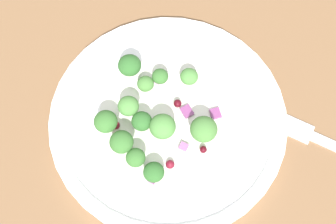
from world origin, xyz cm
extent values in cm
cube|color=brown|center=(0.00, 0.00, -1.00)|extent=(180.00, 180.00, 2.00)
cylinder|color=white|center=(-2.85, 1.06, 0.60)|extent=(27.54, 27.54, 1.20)
torus|color=white|center=(-2.85, 1.06, 1.20)|extent=(26.34, 26.34, 1.00)
cylinder|color=white|center=(-2.85, 1.06, 1.30)|extent=(15.97, 15.97, 0.20)
cylinder|color=#8EB77A|center=(-8.88, 4.92, 2.16)|extent=(1.02, 1.02, 1.02)
ellipsoid|color=#2D6028|center=(-8.88, 4.92, 3.38)|extent=(2.73, 2.73, 2.05)
cylinder|color=#8EB77A|center=(-4.36, -5.21, 2.14)|extent=(0.80, 0.80, 0.80)
ellipsoid|color=#386B2D|center=(-4.36, -5.21, 3.10)|extent=(2.13, 2.13, 1.60)
cylinder|color=#ADD18E|center=(1.59, 0.43, 2.38)|extent=(1.12, 1.12, 1.12)
ellipsoid|color=#477A38|center=(1.59, 0.43, 3.72)|extent=(3.00, 3.00, 2.25)
cylinder|color=#9EC684|center=(-2.04, -5.99, 1.71)|extent=(0.85, 0.85, 0.85)
ellipsoid|color=#2D6028|center=(-2.04, -5.99, 2.73)|extent=(2.28, 2.28, 1.71)
cylinder|color=#ADD18E|center=(-6.49, 3.64, 1.66)|extent=(0.74, 0.74, 0.74)
ellipsoid|color=#477A38|center=(-6.49, 3.64, 2.54)|extent=(1.97, 1.97, 1.47)
cylinder|color=#9EC684|center=(-2.76, -1.06, 2.18)|extent=(1.09, 1.09, 1.09)
ellipsoid|color=#4C843D|center=(-2.76, -1.06, 3.49)|extent=(2.91, 2.91, 2.18)
cylinder|color=#8EB77A|center=(-7.15, -0.04, 2.44)|extent=(0.89, 0.89, 0.89)
ellipsoid|color=#4C843D|center=(-7.15, -0.04, 3.52)|extent=(2.38, 2.38, 1.79)
cylinder|color=#ADD18E|center=(-5.16, 4.98, 1.95)|extent=(0.72, 0.72, 0.72)
ellipsoid|color=#386B2D|center=(-5.16, 4.98, 2.82)|extent=(1.93, 1.93, 1.45)
cylinder|color=#ADD18E|center=(-5.19, -1.09, 2.10)|extent=(0.86, 0.86, 0.86)
ellipsoid|color=#2D6028|center=(-5.19, -1.09, 3.13)|extent=(2.29, 2.29, 1.72)
cylinder|color=#9EC684|center=(-6.32, -4.21, 2.47)|extent=(0.98, 0.98, 0.98)
ellipsoid|color=#386B2D|center=(-6.32, -4.21, 3.64)|extent=(2.60, 2.60, 1.95)
cylinder|color=#ADD18E|center=(-1.97, 6.08, 1.79)|extent=(0.79, 0.79, 0.79)
ellipsoid|color=#4C843D|center=(-1.97, 6.08, 2.74)|extent=(2.11, 2.11, 1.58)
cylinder|color=#9EC684|center=(-8.81, -2.57, 2.45)|extent=(0.98, 0.98, 0.98)
ellipsoid|color=#386B2D|center=(-8.81, -2.57, 3.63)|extent=(2.62, 2.62, 1.97)
sphere|color=maroon|center=(-4.55, -0.66, 1.72)|extent=(0.82, 0.82, 0.82)
sphere|color=maroon|center=(-7.94, -2.19, 2.27)|extent=(0.96, 0.96, 0.96)
sphere|color=#4C0A14|center=(-2.26, 2.73, 1.96)|extent=(0.94, 0.94, 0.94)
sphere|color=maroon|center=(-0.77, -4.36, 1.73)|extent=(0.99, 0.99, 0.99)
sphere|color=#4C0A14|center=(2.17, -1.58, 1.81)|extent=(0.80, 0.80, 0.80)
cube|color=#A35B93|center=(1.20, 1.06, 1.55)|extent=(1.17, 1.44, 0.49)
cube|color=#843D75|center=(-2.06, -6.51, 1.60)|extent=(0.96, 1.00, 0.57)
cube|color=#843D75|center=(-0.96, 2.24, 1.70)|extent=(1.80, 1.78, 0.32)
cube|color=#A35B93|center=(0.35, -1.91, 1.65)|extent=(1.03, 0.94, 0.46)
cube|color=#843D75|center=(2.22, 3.08, 1.57)|extent=(1.66, 1.68, 0.48)
cube|color=#A35B93|center=(-5.57, 5.03, 1.51)|extent=(1.02, 1.00, 0.31)
cube|color=silver|center=(11.73, 4.89, 0.25)|extent=(3.90, 2.89, 0.50)
camera|label=1|loc=(3.35, -17.09, 48.35)|focal=47.18mm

